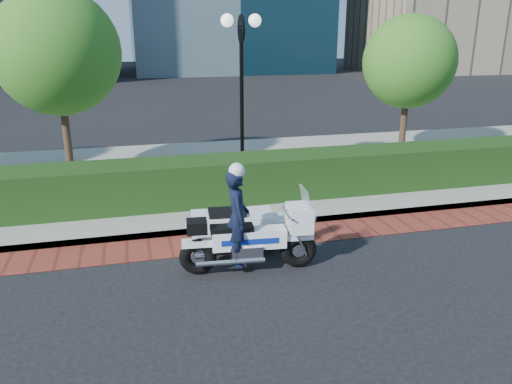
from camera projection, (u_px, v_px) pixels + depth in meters
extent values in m
plane|color=black|center=(253.00, 275.00, 8.53)|extent=(120.00, 120.00, 0.00)
cube|color=maroon|center=(235.00, 240.00, 9.91)|extent=(60.00, 1.00, 0.01)
cube|color=gray|center=(202.00, 175.00, 14.03)|extent=(60.00, 8.00, 0.15)
cube|color=black|center=(216.00, 180.00, 11.64)|extent=(18.00, 1.20, 1.00)
cylinder|color=black|center=(242.00, 173.00, 13.46)|extent=(0.30, 0.30, 0.30)
cylinder|color=black|center=(242.00, 104.00, 12.88)|extent=(0.10, 0.10, 3.70)
cylinder|color=black|center=(241.00, 29.00, 12.30)|extent=(0.04, 0.70, 0.70)
sphere|color=white|center=(227.00, 20.00, 12.16)|extent=(0.32, 0.32, 0.32)
sphere|color=white|center=(255.00, 20.00, 12.32)|extent=(0.32, 0.32, 0.32)
cylinder|color=#332319|center=(67.00, 138.00, 13.31)|extent=(0.20, 0.20, 2.17)
sphere|color=#36711C|center=(57.00, 52.00, 12.62)|extent=(3.20, 3.20, 3.20)
cylinder|color=#332319|center=(403.00, 125.00, 15.69)|extent=(0.20, 0.20, 1.92)
sphere|color=#36711C|center=(409.00, 62.00, 15.08)|extent=(2.80, 2.80, 2.80)
torus|color=black|center=(198.00, 257.00, 8.48)|extent=(0.66, 0.25, 0.64)
torus|color=black|center=(298.00, 250.00, 8.73)|extent=(0.66, 0.25, 0.64)
cube|color=white|center=(249.00, 238.00, 8.52)|extent=(1.29, 0.43, 0.33)
cube|color=silver|center=(246.00, 251.00, 8.58)|extent=(0.57, 0.44, 0.27)
cube|color=white|center=(299.00, 218.00, 8.54)|extent=(0.44, 0.57, 0.44)
cube|color=silver|center=(306.00, 199.00, 8.45)|extent=(0.16, 0.50, 0.39)
cube|color=black|center=(232.00, 229.00, 8.41)|extent=(0.75, 0.36, 0.10)
cube|color=black|center=(197.00, 226.00, 8.30)|extent=(0.37, 0.34, 0.21)
cube|color=white|center=(232.00, 227.00, 9.30)|extent=(1.57, 0.82, 0.54)
cube|color=black|center=(227.00, 213.00, 9.20)|extent=(0.72, 0.55, 0.08)
torus|color=black|center=(225.00, 230.00, 9.80)|extent=(0.50, 0.20, 0.49)
imported|color=black|center=(237.00, 218.00, 8.37)|extent=(0.46, 0.65, 1.68)
sphere|color=white|center=(237.00, 171.00, 8.11)|extent=(0.27, 0.27, 0.27)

